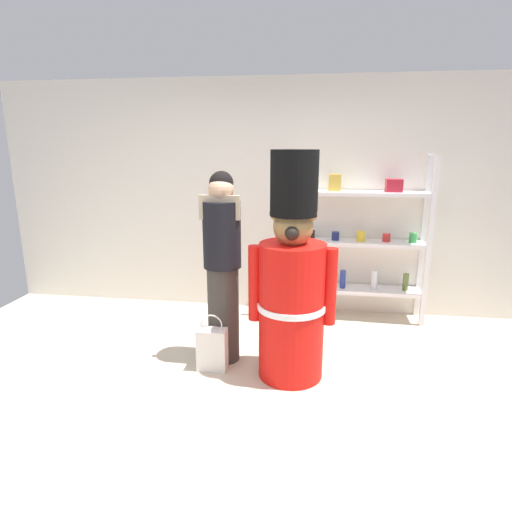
{
  "coord_description": "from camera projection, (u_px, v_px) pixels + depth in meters",
  "views": [
    {
      "loc": [
        0.51,
        -2.72,
        1.89
      ],
      "look_at": [
        0.01,
        0.69,
        1.0
      ],
      "focal_mm": 30.42,
      "sensor_mm": 36.0,
      "label": 1
    }
  ],
  "objects": [
    {
      "name": "ground_plane",
      "position": [
        240.0,
        412.0,
        3.15
      ],
      "size": [
        6.4,
        6.4,
        0.0
      ],
      "primitive_type": "plane",
      "color": "beige"
    },
    {
      "name": "back_wall",
      "position": [
        274.0,
        198.0,
        4.93
      ],
      "size": [
        6.4,
        0.12,
        2.6
      ],
      "primitive_type": "cube",
      "color": "silver",
      "rests_on": "ground_plane"
    },
    {
      "name": "person_shopper",
      "position": [
        222.0,
        265.0,
        3.73
      ],
      "size": [
        0.34,
        0.32,
        1.68
      ],
      "color": "#38332D",
      "rests_on": "ground_plane"
    },
    {
      "name": "teddy_bear_guard",
      "position": [
        292.0,
        286.0,
        3.48
      ],
      "size": [
        0.71,
        0.56,
        1.85
      ],
      "color": "red",
      "rests_on": "ground_plane"
    },
    {
      "name": "shopping_bag",
      "position": [
        212.0,
        349.0,
        3.72
      ],
      "size": [
        0.25,
        0.15,
        0.5
      ],
      "color": "silver",
      "rests_on": "ground_plane"
    },
    {
      "name": "merchandise_shelf",
      "position": [
        361.0,
        239.0,
        4.69
      ],
      "size": [
        1.4,
        0.35,
        1.78
      ],
      "color": "white",
      "rests_on": "ground_plane"
    }
  ]
}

